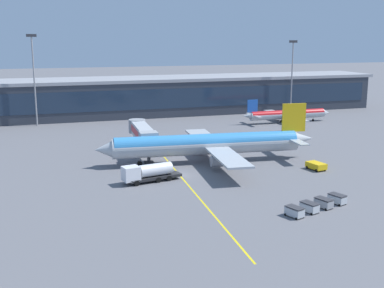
# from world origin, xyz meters

# --- Properties ---
(ground_plane) EXTENTS (700.00, 700.00, 0.00)m
(ground_plane) POSITION_xyz_m (0.00, 0.00, 0.00)
(ground_plane) COLOR slate
(apron_lead_in_line) EXTENTS (5.23, 79.87, 0.01)m
(apron_lead_in_line) POSITION_xyz_m (-0.22, 2.00, 0.00)
(apron_lead_in_line) COLOR yellow
(apron_lead_in_line) RESTS_ON ground_plane
(terminal_building) EXTENTS (168.29, 20.29, 12.17)m
(terminal_building) POSITION_xyz_m (7.44, 75.41, 6.11)
(terminal_building) COLOR #2D333D
(terminal_building) RESTS_ON ground_plane
(main_airliner) EXTENTS (45.90, 36.54, 11.62)m
(main_airliner) POSITION_xyz_m (8.06, 7.72, 3.81)
(main_airliner) COLOR #B2B7BC
(main_airliner) RESTS_ON ground_plane
(jet_bridge) EXTENTS (4.69, 19.12, 6.50)m
(jet_bridge) POSITION_xyz_m (-3.21, 19.29, 4.80)
(jet_bridge) COLOR #B2B7BC
(jet_bridge) RESTS_ON ground_plane
(fuel_tanker) EXTENTS (11.08, 4.58, 3.25)m
(fuel_tanker) POSITION_xyz_m (-6.92, -2.47, 1.75)
(fuel_tanker) COLOR #232326
(fuel_tanker) RESTS_ON ground_plane
(pushback_tug) EXTENTS (2.91, 4.13, 1.40)m
(pushback_tug) POSITION_xyz_m (25.90, -4.17, 0.85)
(pushback_tug) COLOR yellow
(pushback_tug) RESTS_ON ground_plane
(baggage_cart_0) EXTENTS (2.31, 3.00, 1.48)m
(baggage_cart_0) POSITION_xyz_m (9.07, -25.81, 0.78)
(baggage_cart_0) COLOR #B2B7BC
(baggage_cart_0) RESTS_ON ground_plane
(baggage_cart_1) EXTENTS (2.31, 3.00, 1.48)m
(baggage_cart_1) POSITION_xyz_m (12.10, -24.79, 0.78)
(baggage_cart_1) COLOR #B2B7BC
(baggage_cart_1) RESTS_ON ground_plane
(baggage_cart_2) EXTENTS (2.31, 3.00, 1.48)m
(baggage_cart_2) POSITION_xyz_m (15.13, -23.77, 0.78)
(baggage_cart_2) COLOR gray
(baggage_cart_2) RESTS_ON ground_plane
(baggage_cart_3) EXTENTS (2.31, 3.00, 1.48)m
(baggage_cart_3) POSITION_xyz_m (18.17, -22.75, 0.78)
(baggage_cart_3) COLOR #B2B7BC
(baggage_cart_3) RESTS_ON ground_plane
(commuter_jet_near) EXTENTS (28.92, 22.92, 7.35)m
(commuter_jet_near) POSITION_xyz_m (46.99, 46.03, 2.49)
(commuter_jet_near) COLOR #B2B7BC
(commuter_jet_near) RESTS_ON ground_plane
(apron_light_mast_0) EXTENTS (2.80, 0.50, 24.19)m
(apron_light_mast_0) POSITION_xyz_m (57.75, 63.45, 14.09)
(apron_light_mast_0) COLOR gray
(apron_light_mast_0) RESTS_ON ground_plane
(apron_light_mast_1) EXTENTS (2.80, 0.50, 26.04)m
(apron_light_mast_1) POSITION_xyz_m (-24.75, 63.45, 15.05)
(apron_light_mast_1) COLOR gray
(apron_light_mast_1) RESTS_ON ground_plane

